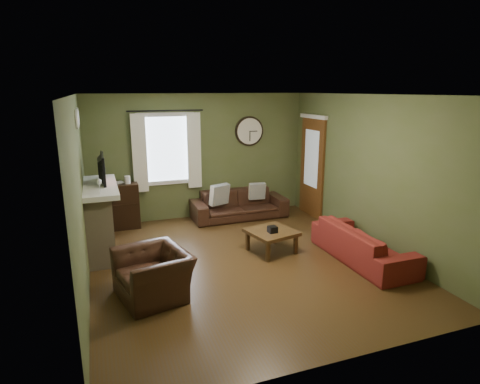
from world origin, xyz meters
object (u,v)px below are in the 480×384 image
object	(u,v)px
bookshelf	(119,207)
armchair	(153,274)
sofa_red	(362,243)
coffee_table	(271,241)
sofa_brown	(239,204)

from	to	relation	value
bookshelf	armchair	xyz separation A→B (m)	(0.23, -2.94, -0.14)
bookshelf	sofa_red	size ratio (longest dim) A/B	0.46
armchair	coffee_table	world-z (taller)	armchair
sofa_brown	bookshelf	bearing A→B (deg)	176.71
sofa_brown	armchair	bearing A→B (deg)	-128.33
sofa_red	coffee_table	bearing A→B (deg)	57.21
sofa_brown	coffee_table	distance (m)	1.97
bookshelf	armchair	bearing A→B (deg)	-85.45
bookshelf	coffee_table	distance (m)	3.14
sofa_brown	coffee_table	xyz separation A→B (m)	(-0.13, -1.96, -0.10)
armchair	coffee_table	bearing A→B (deg)	98.45
sofa_brown	coffee_table	size ratio (longest dim) A/B	2.80
sofa_brown	armchair	size ratio (longest dim) A/B	2.08
sofa_brown	sofa_red	world-z (taller)	sofa_brown
sofa_red	coffee_table	xyz separation A→B (m)	(-1.24, 0.80, -0.09)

